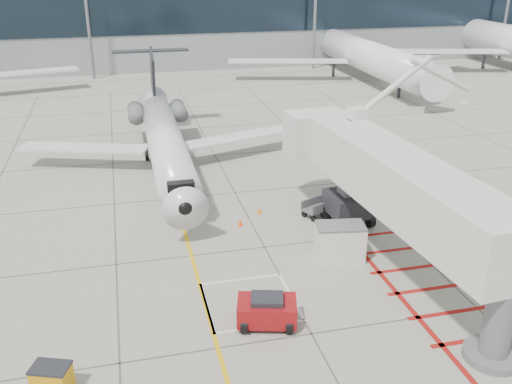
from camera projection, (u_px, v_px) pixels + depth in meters
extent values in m
plane|color=gray|center=(285.00, 285.00, 27.87)|extent=(260.00, 260.00, 0.00)
cone|color=#F54F0C|center=(240.00, 222.00, 33.89)|extent=(0.31, 0.31, 0.43)
cone|color=orange|center=(259.00, 210.00, 35.51)|extent=(0.31, 0.31, 0.43)
cube|color=gray|center=(222.00, 8.00, 90.08)|extent=(180.00, 28.00, 14.00)
cube|color=black|center=(241.00, 10.00, 77.11)|extent=(180.00, 0.10, 6.00)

